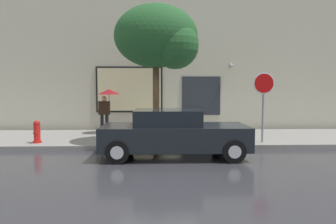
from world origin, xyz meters
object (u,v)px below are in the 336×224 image
at_px(parked_car, 173,134).
at_px(fire_hydrant, 37,132).
at_px(pedestrian_with_umbrella, 107,98).
at_px(street_tree, 160,39).
at_px(stop_sign, 264,93).

xyz_separation_m(parked_car, fire_hydrant, (-4.63, 1.66, -0.16)).
xyz_separation_m(parked_car, pedestrian_with_umbrella, (-2.57, 3.89, 0.93)).
relative_size(fire_hydrant, pedestrian_with_umbrella, 0.42).
bearing_deg(fire_hydrant, pedestrian_with_umbrella, 47.24).
height_order(parked_car, pedestrian_with_umbrella, pedestrian_with_umbrella).
bearing_deg(fire_hydrant, street_tree, -0.10).
distance_m(pedestrian_with_umbrella, stop_sign, 6.25).
bearing_deg(fire_hydrant, parked_car, -19.71).
bearing_deg(stop_sign, street_tree, 177.62).
relative_size(parked_car, pedestrian_with_umbrella, 2.29).
relative_size(parked_car, street_tree, 0.89).
xyz_separation_m(pedestrian_with_umbrella, street_tree, (2.19, -2.24, 2.11)).
distance_m(street_tree, stop_sign, 4.04).
bearing_deg(parked_car, stop_sign, 25.18).
bearing_deg(parked_car, fire_hydrant, 160.29).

